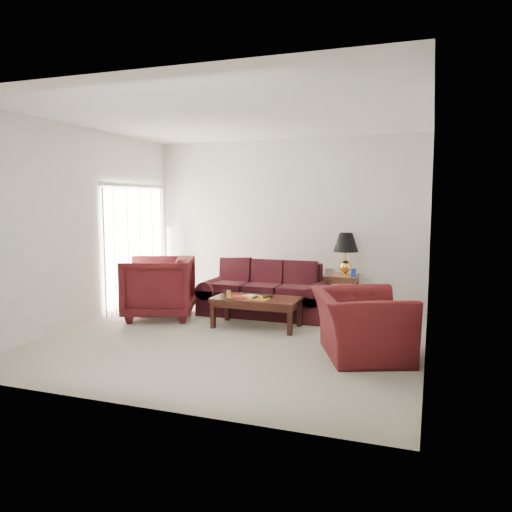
% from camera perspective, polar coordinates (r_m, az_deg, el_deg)
% --- Properties ---
extents(floor, '(5.00, 5.00, 0.00)m').
position_cam_1_polar(floor, '(7.04, -2.34, -9.25)').
color(floor, '#BBB39F').
rests_on(floor, ground).
extents(blinds, '(0.10, 2.00, 2.16)m').
position_cam_1_polar(blinds, '(9.10, -13.55, 1.03)').
color(blinds, silver).
rests_on(blinds, ground).
extents(sofa, '(2.15, 1.04, 0.86)m').
position_cam_1_polar(sofa, '(8.25, 0.87, -3.89)').
color(sofa, black).
rests_on(sofa, ground).
extents(throw_pillow, '(0.43, 0.34, 0.40)m').
position_cam_1_polar(throw_pillow, '(9.06, -1.66, -1.41)').
color(throw_pillow, black).
rests_on(throw_pillow, sofa).
extents(end_table, '(0.61, 0.61, 0.63)m').
position_cam_1_polar(end_table, '(8.71, 9.68, -4.20)').
color(end_table, '#53271C').
rests_on(end_table, ground).
extents(table_lamp, '(0.56, 0.56, 0.72)m').
position_cam_1_polar(table_lamp, '(8.67, 10.22, 0.25)').
color(table_lamp, gold).
rests_on(table_lamp, end_table).
extents(clock, '(0.14, 0.09, 0.13)m').
position_cam_1_polar(clock, '(8.53, 8.33, -1.81)').
color(clock, '#B1B1B6').
rests_on(clock, end_table).
extents(blue_canister, '(0.12, 0.12, 0.14)m').
position_cam_1_polar(blue_canister, '(8.42, 11.07, -1.91)').
color(blue_canister, '#18369C').
rests_on(blue_canister, end_table).
extents(picture_frame, '(0.13, 0.16, 0.05)m').
position_cam_1_polar(picture_frame, '(8.83, 8.72, -1.47)').
color(picture_frame, '#B4B5B9').
rests_on(picture_frame, end_table).
extents(floor_lamp, '(0.25, 0.25, 1.41)m').
position_cam_1_polar(floor_lamp, '(9.79, -9.52, -0.73)').
color(floor_lamp, silver).
rests_on(floor_lamp, ground).
extents(armchair_left, '(1.40, 1.39, 0.99)m').
position_cam_1_polar(armchair_left, '(8.23, -11.08, -3.54)').
color(armchair_left, '#3D0E11').
rests_on(armchair_left, ground).
extents(armchair_right, '(1.44, 1.52, 0.79)m').
position_cam_1_polar(armchair_right, '(6.23, 11.89, -7.67)').
color(armchair_right, '#450F12').
rests_on(armchair_right, ground).
extents(coffee_table, '(1.31, 0.69, 0.45)m').
position_cam_1_polar(coffee_table, '(7.51, 0.07, -6.47)').
color(coffee_table, black).
rests_on(coffee_table, ground).
extents(magazine_red, '(0.26, 0.20, 0.01)m').
position_cam_1_polar(magazine_red, '(7.48, -1.67, -4.70)').
color(magazine_red, red).
rests_on(magazine_red, coffee_table).
extents(magazine_white, '(0.31, 0.27, 0.01)m').
position_cam_1_polar(magazine_white, '(7.54, -0.44, -4.61)').
color(magazine_white, white).
rests_on(magazine_white, coffee_table).
extents(magazine_orange, '(0.29, 0.22, 0.02)m').
position_cam_1_polar(magazine_orange, '(7.33, 0.25, -4.91)').
color(magazine_orange, '#C88917').
rests_on(magazine_orange, coffee_table).
extents(remote_a, '(0.05, 0.17, 0.02)m').
position_cam_1_polar(remote_a, '(7.35, -0.09, -4.73)').
color(remote_a, black).
rests_on(remote_a, coffee_table).
extents(remote_b, '(0.12, 0.18, 0.02)m').
position_cam_1_polar(remote_b, '(7.39, 1.36, -4.67)').
color(remote_b, black).
rests_on(remote_b, coffee_table).
extents(yellow_glass, '(0.08, 0.08, 0.11)m').
position_cam_1_polar(yellow_glass, '(7.45, -3.15, -4.36)').
color(yellow_glass, gold).
rests_on(yellow_glass, coffee_table).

